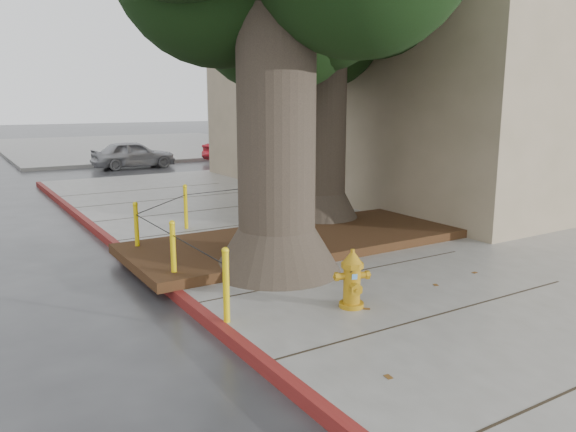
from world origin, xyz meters
name	(u,v)px	position (x,y,z in m)	size (l,w,h in m)	color
ground	(410,334)	(0.00, 0.00, 0.00)	(140.00, 140.00, 0.00)	#28282B
sidewalk_main	(534,230)	(6.00, 2.50, 0.07)	(16.00, 26.00, 0.15)	slate
sidewalk_far	(141,145)	(6.00, 30.00, 0.07)	(16.00, 20.00, 0.15)	slate
curb_red	(181,298)	(-2.00, 2.50, 0.07)	(0.14, 26.00, 0.16)	maroon
planter_bed	(299,240)	(0.90, 3.90, 0.23)	(6.40, 2.60, 0.16)	black
building_corner	(459,31)	(10.00, 8.50, 5.00)	(12.00, 13.00, 10.00)	tan
building_side_white	(310,74)	(16.00, 26.00, 4.50)	(10.00, 10.00, 9.00)	silver
building_side_grey	(331,59)	(22.00, 32.00, 6.00)	(12.00, 14.00, 12.00)	slate
bollard_ring	(201,224)	(-0.87, 4.38, 0.66)	(3.79, 5.39, 0.95)	yellow
fire_hydrant	(352,279)	(-0.29, 0.79, 0.53)	(0.42, 0.42, 0.78)	#BE8713
car_silver	(133,154)	(2.26, 18.94, 0.58)	(1.38, 3.42, 1.17)	#9E9EA3
car_red	(242,149)	(7.31, 18.75, 0.59)	(1.25, 3.59, 1.18)	maroon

